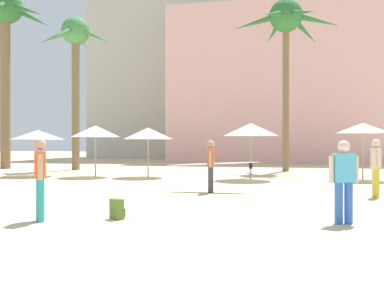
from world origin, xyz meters
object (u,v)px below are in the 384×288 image
at_px(person_mid_center, 376,165).
at_px(palm_tree_far_left, 286,26).
at_px(cafe_umbrella_0, 38,135).
at_px(cafe_umbrella_3, 95,131).
at_px(beach_towel, 170,216).
at_px(person_mid_left, 344,178).
at_px(person_far_left, 211,164).
at_px(cafe_umbrella_2, 148,133).
at_px(palm_tree_left, 5,26).
at_px(backpack, 117,209).
at_px(cafe_umbrella_1, 363,128).
at_px(cafe_umbrella_4, 251,130).
at_px(person_mid_right, 40,176).
at_px(palm_tree_center, 75,48).

bearing_deg(person_mid_center, palm_tree_far_left, 126.31).
bearing_deg(cafe_umbrella_0, cafe_umbrella_3, 1.94).
xyz_separation_m(beach_towel, person_mid_left, (3.54, -0.14, 0.89)).
height_order(cafe_umbrella_3, person_far_left, cafe_umbrella_3).
relative_size(cafe_umbrella_2, cafe_umbrella_3, 0.96).
distance_m(palm_tree_left, backpack, 21.12).
relative_size(cafe_umbrella_0, backpack, 5.81).
bearing_deg(cafe_umbrella_2, person_far_left, -54.49).
distance_m(cafe_umbrella_0, backpack, 12.80).
relative_size(backpack, person_far_left, 0.14).
distance_m(cafe_umbrella_1, cafe_umbrella_3, 11.72).
relative_size(palm_tree_far_left, person_mid_left, 5.72).
bearing_deg(cafe_umbrella_4, cafe_umbrella_2, 174.49).
xyz_separation_m(palm_tree_far_left, cafe_umbrella_2, (-6.19, -5.27, -5.91)).
relative_size(palm_tree_left, cafe_umbrella_1, 4.44).
xyz_separation_m(cafe_umbrella_1, beach_towel, (-5.71, -10.20, -2.18)).
distance_m(cafe_umbrella_3, person_mid_center, 12.25).
bearing_deg(person_mid_left, cafe_umbrella_0, 34.99).
distance_m(cafe_umbrella_0, cafe_umbrella_2, 5.29).
bearing_deg(person_mid_right, cafe_umbrella_0, -88.40).
relative_size(cafe_umbrella_2, cafe_umbrella_4, 0.94).
xyz_separation_m(cafe_umbrella_4, backpack, (-2.10, -9.90, -1.92)).
relative_size(beach_towel, person_mid_right, 0.97).
relative_size(palm_tree_far_left, palm_tree_center, 1.07).
relative_size(person_far_left, person_mid_center, 1.83).
distance_m(person_far_left, person_mid_left, 5.81).
height_order(palm_tree_left, person_mid_center, palm_tree_left).
xyz_separation_m(backpack, person_mid_center, (6.05, 4.88, 0.72)).
bearing_deg(person_mid_center, cafe_umbrella_4, 151.82).
bearing_deg(person_far_left, cafe_umbrella_2, -60.55).
height_order(palm_tree_center, cafe_umbrella_0, palm_tree_center).
height_order(palm_tree_far_left, backpack, palm_tree_far_left).
xyz_separation_m(palm_tree_far_left, cafe_umbrella_1, (3.08, -4.88, -5.71)).
xyz_separation_m(palm_tree_far_left, beach_towel, (-2.63, -15.09, -7.89)).
bearing_deg(palm_tree_far_left, person_far_left, -103.18).
bearing_deg(palm_tree_far_left, person_mid_left, -86.58).
bearing_deg(backpack, person_mid_center, -11.28).
bearing_deg(person_far_left, person_mid_right, 59.10).
height_order(cafe_umbrella_2, person_far_left, cafe_umbrella_2).
bearing_deg(person_far_left, backpack, 70.97).
height_order(palm_tree_left, person_mid_right, palm_tree_left).
relative_size(palm_tree_center, person_far_left, 2.84).
relative_size(cafe_umbrella_4, beach_towel, 1.47).
xyz_separation_m(palm_tree_left, cafe_umbrella_1, (19.50, -3.89, -6.32)).
bearing_deg(person_mid_center, cafe_umbrella_1, 107.12).
bearing_deg(cafe_umbrella_1, cafe_umbrella_2, -177.63).
bearing_deg(person_mid_right, backpack, 170.67).
xyz_separation_m(palm_tree_far_left, palm_tree_center, (-11.81, -1.15, -0.93)).
distance_m(beach_towel, person_mid_right, 2.82).
bearing_deg(beach_towel, palm_tree_far_left, 80.13).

